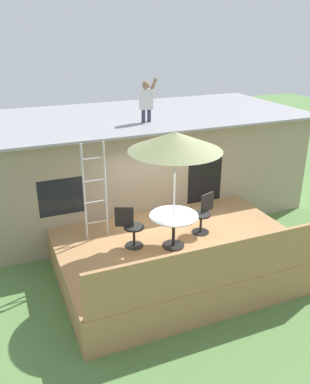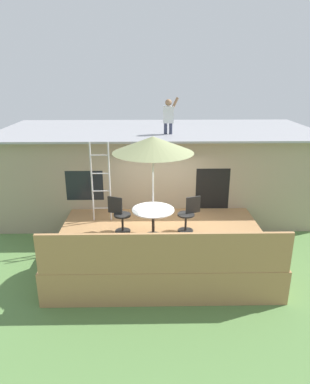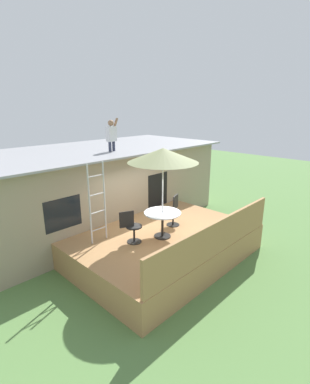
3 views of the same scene
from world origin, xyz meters
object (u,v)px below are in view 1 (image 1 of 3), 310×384
object	(u,v)px
step_ladder	(95,191)
patio_chair_right	(203,214)
patio_table	(174,222)
patio_umbrella	(175,142)
person_figure	(146,99)
patio_chair_left	(130,227)

from	to	relation	value
step_ladder	patio_chair_right	size ratio (longest dim) A/B	2.39
patio_table	patio_umbrella	world-z (taller)	patio_umbrella
step_ladder	person_figure	bearing A→B (deg)	42.41
patio_table	step_ladder	distance (m)	1.85
patio_table	patio_umbrella	size ratio (longest dim) A/B	0.41
patio_umbrella	patio_table	bearing A→B (deg)	-63.43
person_figure	step_ladder	bearing A→B (deg)	-137.59
person_figure	patio_chair_left	size ratio (longest dim) A/B	1.21
step_ladder	person_figure	distance (m)	3.05
patio_umbrella	patio_chair_left	world-z (taller)	patio_umbrella
step_ladder	patio_chair_left	size ratio (longest dim) A/B	2.39
patio_umbrella	person_figure	distance (m)	2.91
patio_umbrella	patio_chair_right	distance (m)	2.13
patio_chair_right	patio_umbrella	bearing A→B (deg)	-0.00
patio_umbrella	step_ladder	xyz separation A→B (m)	(-1.40, 1.09, -1.25)
patio_table	step_ladder	world-z (taller)	step_ladder
patio_chair_right	patio_table	bearing A→B (deg)	0.00
patio_umbrella	patio_chair_right	world-z (taller)	patio_umbrella
patio_table	person_figure	bearing A→B (deg)	79.74
step_ladder	person_figure	world-z (taller)	person_figure
step_ladder	patio_chair_left	distance (m)	1.12
step_ladder	patio_umbrella	bearing A→B (deg)	-37.86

